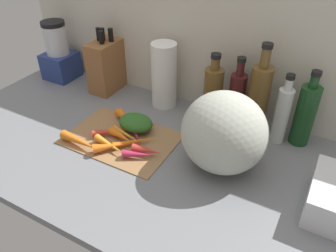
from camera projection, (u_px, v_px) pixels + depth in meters
ground_plane at (155, 155)px, 116.37cm from camera, size 170.00×80.00×3.00cm
wall_back at (205, 34)px, 125.81cm from camera, size 170.00×3.00×60.00cm
cutting_board at (122, 138)px, 121.52cm from camera, size 39.32×27.64×0.80cm
carrot_0 at (147, 150)px, 112.62cm from camera, size 10.74×5.08×3.13cm
carrot_1 at (126, 135)px, 120.70cm from camera, size 12.90×4.84×2.28cm
carrot_2 at (138, 154)px, 111.16cm from camera, size 10.97×6.75×2.71cm
carrot_3 at (131, 121)px, 126.51cm from camera, size 17.67×9.89×3.50cm
carrot_4 at (121, 136)px, 119.08cm from camera, size 11.34×5.67×3.28cm
carrot_5 at (136, 142)px, 117.30cm from camera, size 13.32×13.38×2.14cm
carrot_6 at (114, 131)px, 122.08cm from camera, size 13.59×12.04×2.63cm
carrot_7 at (110, 145)px, 115.24cm from camera, size 14.42×5.46×2.68cm
carrot_8 at (135, 133)px, 121.83cm from camera, size 10.92×9.80×2.13cm
carrot_9 at (80, 142)px, 116.27cm from camera, size 16.91×4.37×3.38cm
carrot_10 at (108, 147)px, 114.10cm from camera, size 9.87×9.54×3.35cm
carrot_11 at (142, 122)px, 126.51cm from camera, size 10.46×4.47×2.88cm
carrot_greens_pile at (136, 123)px, 123.91cm from camera, size 13.41×10.31×5.67cm
winter_squash at (224, 133)px, 102.64cm from camera, size 27.08×25.82×26.32cm
knife_block at (106, 65)px, 146.37cm from camera, size 9.76×16.57×27.87cm
blender_appliance at (59, 54)px, 155.85cm from camera, size 13.85×13.85×27.30cm
paper_towel_roll at (164, 76)px, 133.98cm from camera, size 10.21×10.21×26.96cm
bottle_0 at (213, 93)px, 126.13cm from camera, size 7.25×7.25×27.43cm
bottle_1 at (237, 98)px, 124.15cm from camera, size 6.18×6.18×27.25cm
bottle_2 at (258, 98)px, 118.48cm from camera, size 7.51×7.51×34.23cm
bottle_3 at (282, 114)px, 114.61cm from camera, size 5.18×5.18×26.46cm
bottle_4 at (305, 114)px, 113.74cm from camera, size 6.87×6.87×27.98cm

